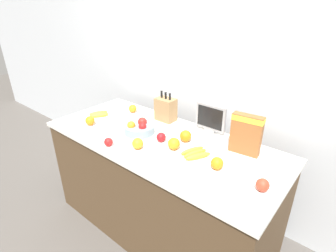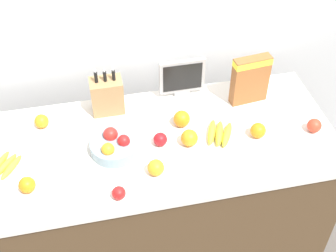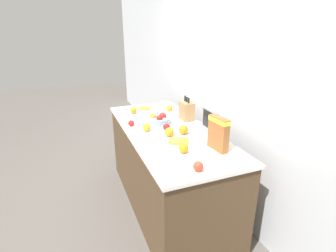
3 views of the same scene
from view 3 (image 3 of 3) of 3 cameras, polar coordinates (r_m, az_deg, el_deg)
The scene contains 18 objects.
ground_plane at distance 3.09m, azimuth -0.10°, elevation -16.40°, with size 14.00×14.00×0.00m, color #514C47.
wall_back at distance 2.81m, azimuth 11.95°, elevation 8.68°, with size 9.00×0.06×2.60m.
counter at distance 2.84m, azimuth -0.10°, elevation -9.13°, with size 1.92×0.82×0.90m.
knife_block at distance 2.89m, azimuth 4.07°, elevation 3.32°, with size 0.17×0.12×0.29m.
small_monitor at distance 2.54m, azimuth 9.07°, elevation 1.21°, with size 0.26×0.03×0.24m.
cereal_box at distance 2.19m, azimuth 10.91°, elevation -1.34°, with size 0.21×0.09×0.29m.
fruit_bowl at distance 2.80m, azimuth -1.97°, elevation 1.41°, with size 0.24×0.24×0.11m.
banana_bunch_left at distance 3.29m, azimuth -5.11°, elevation 3.90°, with size 0.17×0.20×0.03m.
banana_bunch_right at distance 2.33m, azimuth 2.36°, elevation -3.26°, with size 0.19×0.22×0.04m.
apple_rightmost at distance 2.74m, azimuth -8.01°, elevation 0.61°, with size 0.06×0.06×0.06m, color red.
apple_middle at distance 2.59m, azimuth -0.31°, elevation -0.28°, with size 0.07×0.07×0.07m, color #A31419.
apple_rear at distance 1.90m, azimuth 6.60°, elevation -8.72°, with size 0.08×0.08×0.08m, color red.
orange_front_center at distance 3.14m, azimuth -7.51°, elevation 3.42°, with size 0.08×0.08×0.08m, color orange.
orange_near_bowl at distance 2.45m, azimuth 0.28°, elevation -1.33°, with size 0.09×0.09×0.09m, color orange.
orange_mid_left at distance 2.59m, azimuth -4.66°, elevation -0.29°, with size 0.08×0.08×0.08m, color orange.
orange_front_left at distance 3.20m, azimuth 0.30°, elevation 3.91°, with size 0.08×0.08×0.08m, color orange.
orange_front_right at distance 2.51m, azimuth 3.39°, elevation -0.81°, with size 0.09×0.09×0.09m, color orange.
orange_mid_right at distance 2.14m, azimuth 3.41°, elevation -4.87°, with size 0.08×0.08×0.08m, color orange.
Camera 3 is at (2.29, -0.90, 1.87)m, focal length 28.00 mm.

